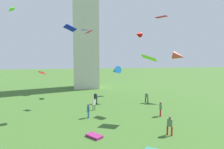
{
  "coord_description": "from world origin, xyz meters",
  "views": [
    {
      "loc": [
        -7.86,
        -8.71,
        7.31
      ],
      "look_at": [
        -2.87,
        16.21,
        5.07
      ],
      "focal_mm": 30.73,
      "sensor_mm": 36.0,
      "label": 1
    }
  ],
  "objects_px": {
    "person_2": "(88,110)",
    "kite_flying_4": "(179,56)",
    "person_0": "(161,108)",
    "person_4": "(147,97)",
    "kite_flying_3": "(85,30)",
    "kite_flying_7": "(12,9)",
    "kite_flying_1": "(70,28)",
    "person_1": "(96,97)",
    "person_5": "(170,125)",
    "kite_flying_2": "(162,17)",
    "kite_flying_0": "(138,34)",
    "kite_flying_5": "(149,58)",
    "kite_bundle_1": "(94,136)",
    "person_3": "(94,104)",
    "kite_flying_8": "(89,32)",
    "kite_flying_6": "(42,73)",
    "kite_flying_9": "(116,71)"
  },
  "relations": [
    {
      "from": "person_5",
      "to": "kite_flying_2",
      "type": "height_order",
      "value": "kite_flying_2"
    },
    {
      "from": "person_1",
      "to": "kite_flying_7",
      "type": "relative_size",
      "value": 1.74
    },
    {
      "from": "person_5",
      "to": "kite_bundle_1",
      "type": "bearing_deg",
      "value": 30.16
    },
    {
      "from": "kite_flying_1",
      "to": "kite_flying_3",
      "type": "bearing_deg",
      "value": 43.97
    },
    {
      "from": "person_0",
      "to": "kite_flying_7",
      "type": "distance_m",
      "value": 21.5
    },
    {
      "from": "kite_flying_1",
      "to": "kite_flying_7",
      "type": "xyz_separation_m",
      "value": [
        -6.66,
        0.31,
        2.03
      ]
    },
    {
      "from": "person_1",
      "to": "kite_flying_5",
      "type": "bearing_deg",
      "value": 159.58
    },
    {
      "from": "person_3",
      "to": "kite_flying_4",
      "type": "relative_size",
      "value": 0.62
    },
    {
      "from": "person_1",
      "to": "person_4",
      "type": "height_order",
      "value": "person_1"
    },
    {
      "from": "kite_flying_0",
      "to": "kite_flying_8",
      "type": "height_order",
      "value": "kite_flying_8"
    },
    {
      "from": "kite_flying_4",
      "to": "kite_flying_9",
      "type": "xyz_separation_m",
      "value": [
        -10.56,
        1.58,
        -2.41
      ]
    },
    {
      "from": "person_0",
      "to": "person_4",
      "type": "relative_size",
      "value": 1.01
    },
    {
      "from": "person_4",
      "to": "person_5",
      "type": "height_order",
      "value": "person_5"
    },
    {
      "from": "person_4",
      "to": "kite_flying_6",
      "type": "xyz_separation_m",
      "value": [
        -17.7,
        11.47,
        3.28
      ]
    },
    {
      "from": "person_3",
      "to": "kite_flying_4",
      "type": "xyz_separation_m",
      "value": [
        14.73,
        3.48,
        6.66
      ]
    },
    {
      "from": "person_2",
      "to": "kite_flying_4",
      "type": "xyz_separation_m",
      "value": [
        15.73,
        6.67,
        6.57
      ]
    },
    {
      "from": "person_1",
      "to": "kite_bundle_1",
      "type": "xyz_separation_m",
      "value": [
        -1.56,
        -12.73,
        -0.91
      ]
    },
    {
      "from": "person_1",
      "to": "kite_flying_2",
      "type": "bearing_deg",
      "value": -167.74
    },
    {
      "from": "kite_flying_2",
      "to": "person_3",
      "type": "bearing_deg",
      "value": 43.28
    },
    {
      "from": "person_4",
      "to": "kite_flying_3",
      "type": "distance_m",
      "value": 14.48
    },
    {
      "from": "person_2",
      "to": "kite_flying_1",
      "type": "relative_size",
      "value": 1.01
    },
    {
      "from": "kite_flying_9",
      "to": "kite_flying_8",
      "type": "bearing_deg",
      "value": -83.33
    },
    {
      "from": "kite_flying_3",
      "to": "kite_flying_7",
      "type": "bearing_deg",
      "value": -103.08
    },
    {
      "from": "kite_flying_2",
      "to": "kite_flying_3",
      "type": "distance_m",
      "value": 11.65
    },
    {
      "from": "kite_flying_6",
      "to": "kite_bundle_1",
      "type": "distance_m",
      "value": 24.86
    },
    {
      "from": "person_2",
      "to": "person_5",
      "type": "distance_m",
      "value": 9.83
    },
    {
      "from": "kite_flying_2",
      "to": "kite_flying_7",
      "type": "xyz_separation_m",
      "value": [
        -19.25,
        -0.58,
        -0.02
      ]
    },
    {
      "from": "kite_flying_0",
      "to": "kite_flying_5",
      "type": "height_order",
      "value": "kite_flying_0"
    },
    {
      "from": "person_0",
      "to": "kite_flying_8",
      "type": "xyz_separation_m",
      "value": [
        -7.45,
        16.37,
        11.36
      ]
    },
    {
      "from": "person_0",
      "to": "person_5",
      "type": "xyz_separation_m",
      "value": [
        -1.78,
        -5.69,
        0.01
      ]
    },
    {
      "from": "kite_flying_6",
      "to": "kite_bundle_1",
      "type": "xyz_separation_m",
      "value": [
        7.98,
        -23.17,
        -4.17
      ]
    },
    {
      "from": "person_4",
      "to": "person_5",
      "type": "relative_size",
      "value": 0.98
    },
    {
      "from": "kite_flying_0",
      "to": "kite_bundle_1",
      "type": "distance_m",
      "value": 26.49
    },
    {
      "from": "person_4",
      "to": "kite_flying_5",
      "type": "xyz_separation_m",
      "value": [
        -2.78,
        -7.55,
        6.26
      ]
    },
    {
      "from": "kite_flying_1",
      "to": "kite_flying_5",
      "type": "height_order",
      "value": "kite_flying_1"
    },
    {
      "from": "person_3",
      "to": "kite_flying_1",
      "type": "xyz_separation_m",
      "value": [
        -3.02,
        -1.4,
        10.08
      ]
    },
    {
      "from": "person_2",
      "to": "kite_flying_0",
      "type": "distance_m",
      "value": 21.8
    },
    {
      "from": "person_3",
      "to": "kite_flying_5",
      "type": "xyz_separation_m",
      "value": [
        6.03,
        -4.89,
        6.38
      ]
    },
    {
      "from": "kite_flying_3",
      "to": "person_3",
      "type": "bearing_deg",
      "value": -34.0
    },
    {
      "from": "person_3",
      "to": "kite_flying_7",
      "type": "xyz_separation_m",
      "value": [
        -9.68,
        -1.1,
        12.11
      ]
    },
    {
      "from": "person_1",
      "to": "kite_flying_1",
      "type": "relative_size",
      "value": 1.06
    },
    {
      "from": "person_0",
      "to": "kite_flying_9",
      "type": "height_order",
      "value": "kite_flying_9"
    },
    {
      "from": "person_0",
      "to": "person_1",
      "type": "height_order",
      "value": "person_1"
    },
    {
      "from": "kite_flying_4",
      "to": "kite_flying_0",
      "type": "bearing_deg",
      "value": 68.68
    },
    {
      "from": "person_0",
      "to": "kite_flying_2",
      "type": "bearing_deg",
      "value": -1.88
    },
    {
      "from": "kite_flying_2",
      "to": "kite_bundle_1",
      "type": "height_order",
      "value": "kite_flying_2"
    },
    {
      "from": "person_3",
      "to": "kite_flying_6",
      "type": "relative_size",
      "value": 0.86
    },
    {
      "from": "person_2",
      "to": "kite_flying_6",
      "type": "height_order",
      "value": "kite_flying_6"
    },
    {
      "from": "person_0",
      "to": "kite_flying_3",
      "type": "height_order",
      "value": "kite_flying_3"
    },
    {
      "from": "kite_flying_6",
      "to": "kite_flying_7",
      "type": "relative_size",
      "value": 1.74
    }
  ]
}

